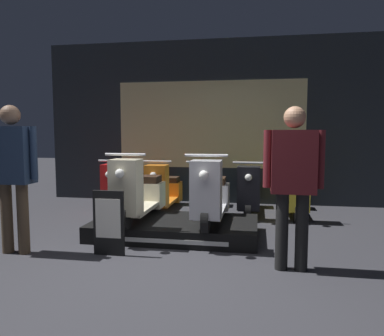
{
  "coord_description": "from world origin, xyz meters",
  "views": [
    {
      "loc": [
        0.94,
        -3.3,
        1.42
      ],
      "look_at": [
        -0.06,
        2.38,
        0.85
      ],
      "focal_mm": 35.0,
      "sensor_mm": 36.0,
      "label": 1
    }
  ],
  "objects_px": {
    "person_right_browsing": "(293,175)",
    "scooter_backrow_2": "(206,192)",
    "scooter_backrow_0": "(124,189)",
    "scooter_backrow_3": "(249,193)",
    "price_sign_board": "(109,223)",
    "scooter_display_left": "(138,193)",
    "scooter_backrow_4": "(294,194)",
    "person_left_browsing": "(12,166)",
    "scooter_backrow_1": "(164,190)",
    "scooter_display_right": "(211,196)"
  },
  "relations": [
    {
      "from": "person_right_browsing",
      "to": "scooter_backrow_2",
      "type": "bearing_deg",
      "value": 115.67
    },
    {
      "from": "scooter_backrow_0",
      "to": "person_right_browsing",
      "type": "bearing_deg",
      "value": -43.2
    },
    {
      "from": "scooter_backrow_0",
      "to": "person_right_browsing",
      "type": "relative_size",
      "value": 0.91
    },
    {
      "from": "scooter_backrow_2",
      "to": "scooter_backrow_3",
      "type": "height_order",
      "value": "same"
    },
    {
      "from": "price_sign_board",
      "to": "person_right_browsing",
      "type": "bearing_deg",
      "value": -3.21
    },
    {
      "from": "scooter_display_left",
      "to": "person_right_browsing",
      "type": "xyz_separation_m",
      "value": [
        1.94,
        -0.97,
        0.41
      ]
    },
    {
      "from": "scooter_backrow_0",
      "to": "scooter_backrow_2",
      "type": "xyz_separation_m",
      "value": [
        1.51,
        0.0,
        0.0
      ]
    },
    {
      "from": "scooter_backrow_3",
      "to": "price_sign_board",
      "type": "height_order",
      "value": "scooter_backrow_3"
    },
    {
      "from": "scooter_backrow_4",
      "to": "person_left_browsing",
      "type": "bearing_deg",
      "value": -142.68
    },
    {
      "from": "scooter_backrow_1",
      "to": "person_left_browsing",
      "type": "bearing_deg",
      "value": -113.53
    },
    {
      "from": "scooter_backrow_2",
      "to": "scooter_backrow_4",
      "type": "relative_size",
      "value": 1.0
    },
    {
      "from": "person_right_browsing",
      "to": "price_sign_board",
      "type": "height_order",
      "value": "person_right_browsing"
    },
    {
      "from": "scooter_display_right",
      "to": "scooter_backrow_1",
      "type": "relative_size",
      "value": 1.0
    },
    {
      "from": "scooter_backrow_0",
      "to": "scooter_backrow_2",
      "type": "relative_size",
      "value": 1.0
    },
    {
      "from": "scooter_backrow_2",
      "to": "person_left_browsing",
      "type": "relative_size",
      "value": 0.89
    },
    {
      "from": "scooter_backrow_1",
      "to": "scooter_backrow_4",
      "type": "relative_size",
      "value": 1.0
    },
    {
      "from": "scooter_backrow_4",
      "to": "person_right_browsing",
      "type": "xyz_separation_m",
      "value": [
        -0.27,
        -2.59,
        0.62
      ]
    },
    {
      "from": "scooter_backrow_1",
      "to": "price_sign_board",
      "type": "bearing_deg",
      "value": -90.48
    },
    {
      "from": "scooter_display_left",
      "to": "scooter_backrow_3",
      "type": "height_order",
      "value": "scooter_display_left"
    },
    {
      "from": "scooter_backrow_3",
      "to": "person_left_browsing",
      "type": "xyz_separation_m",
      "value": [
        -2.64,
        -2.59,
        0.66
      ]
    },
    {
      "from": "scooter_backrow_2",
      "to": "person_right_browsing",
      "type": "relative_size",
      "value": 0.91
    },
    {
      "from": "scooter_backrow_1",
      "to": "person_left_browsing",
      "type": "distance_m",
      "value": 2.9
    },
    {
      "from": "scooter_backrow_0",
      "to": "scooter_backrow_3",
      "type": "relative_size",
      "value": 1.0
    },
    {
      "from": "scooter_backrow_1",
      "to": "scooter_backrow_3",
      "type": "relative_size",
      "value": 1.0
    },
    {
      "from": "scooter_display_right",
      "to": "scooter_backrow_4",
      "type": "bearing_deg",
      "value": 53.07
    },
    {
      "from": "scooter_backrow_3",
      "to": "scooter_backrow_2",
      "type": "bearing_deg",
      "value": 180.0
    },
    {
      "from": "person_right_browsing",
      "to": "scooter_backrow_3",
      "type": "bearing_deg",
      "value": 100.68
    },
    {
      "from": "scooter_backrow_3",
      "to": "person_left_browsing",
      "type": "bearing_deg",
      "value": -135.56
    },
    {
      "from": "scooter_display_right",
      "to": "price_sign_board",
      "type": "distance_m",
      "value": 1.38
    },
    {
      "from": "scooter_backrow_1",
      "to": "scooter_display_right",
      "type": "bearing_deg",
      "value": -57.02
    },
    {
      "from": "scooter_backrow_3",
      "to": "person_right_browsing",
      "type": "xyz_separation_m",
      "value": [
        0.49,
        -2.59,
        0.62
      ]
    },
    {
      "from": "person_right_browsing",
      "to": "price_sign_board",
      "type": "bearing_deg",
      "value": 176.79
    },
    {
      "from": "scooter_backrow_0",
      "to": "scooter_backrow_3",
      "type": "height_order",
      "value": "same"
    },
    {
      "from": "scooter_backrow_0",
      "to": "scooter_backrow_1",
      "type": "xyz_separation_m",
      "value": [
        0.76,
        0.0,
        0.0
      ]
    },
    {
      "from": "scooter_display_right",
      "to": "scooter_backrow_4",
      "type": "relative_size",
      "value": 1.0
    },
    {
      "from": "price_sign_board",
      "to": "scooter_display_right",
      "type": "bearing_deg",
      "value": 38.59
    },
    {
      "from": "scooter_backrow_4",
      "to": "price_sign_board",
      "type": "distance_m",
      "value": 3.37
    },
    {
      "from": "scooter_backrow_1",
      "to": "person_right_browsing",
      "type": "xyz_separation_m",
      "value": [
        2.0,
        -2.59,
        0.62
      ]
    },
    {
      "from": "person_left_browsing",
      "to": "price_sign_board",
      "type": "height_order",
      "value": "person_left_browsing"
    },
    {
      "from": "scooter_display_left",
      "to": "price_sign_board",
      "type": "distance_m",
      "value": 0.88
    },
    {
      "from": "scooter_backrow_0",
      "to": "scooter_backrow_3",
      "type": "xyz_separation_m",
      "value": [
        2.27,
        0.0,
        0.0
      ]
    },
    {
      "from": "scooter_backrow_2",
      "to": "person_right_browsing",
      "type": "height_order",
      "value": "person_right_browsing"
    },
    {
      "from": "scooter_backrow_0",
      "to": "scooter_backrow_1",
      "type": "distance_m",
      "value": 0.76
    },
    {
      "from": "scooter_backrow_1",
      "to": "person_right_browsing",
      "type": "relative_size",
      "value": 0.91
    },
    {
      "from": "scooter_backrow_1",
      "to": "scooter_backrow_4",
      "type": "distance_m",
      "value": 2.27
    },
    {
      "from": "scooter_backrow_1",
      "to": "scooter_backrow_3",
      "type": "xyz_separation_m",
      "value": [
        1.51,
        0.0,
        0.0
      ]
    },
    {
      "from": "scooter_display_left",
      "to": "person_left_browsing",
      "type": "distance_m",
      "value": 1.59
    },
    {
      "from": "scooter_display_left",
      "to": "scooter_backrow_3",
      "type": "distance_m",
      "value": 2.19
    },
    {
      "from": "scooter_backrow_3",
      "to": "scooter_display_left",
      "type": "bearing_deg",
      "value": -131.93
    },
    {
      "from": "scooter_display_left",
      "to": "scooter_display_right",
      "type": "height_order",
      "value": "same"
    }
  ]
}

